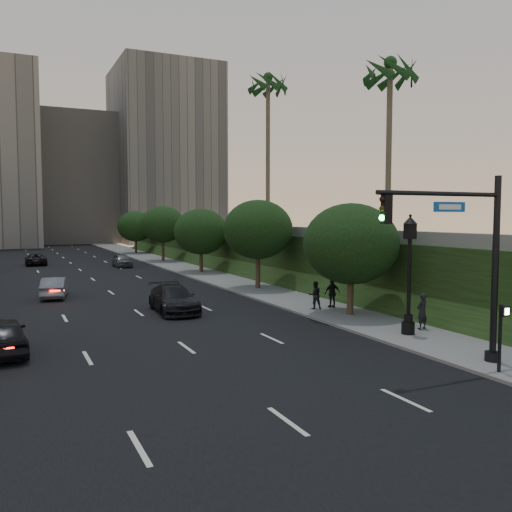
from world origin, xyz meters
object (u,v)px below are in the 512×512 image
sedan_far_left (36,259)px  sedan_near_right (174,299)px  street_lamp (409,280)px  sedan_far_right (122,260)px  sedan_mid_left (54,288)px  traffic_signal_mast (473,268)px  sedan_near_left (2,336)px  pedestrian_c (332,293)px  pedestrian_b (315,295)px  pedestrian_a (422,311)px

sedan_far_left → sedan_near_right: sedan_near_right is taller
street_lamp → sedan_near_right: bearing=126.5°
street_lamp → sedan_far_right: (-5.27, 39.84, -1.91)m
sedan_mid_left → sedan_near_right: bearing=133.2°
traffic_signal_mast → street_lamp: (1.36, 4.98, -1.04)m
sedan_mid_left → sedan_near_right: 10.44m
sedan_far_left → sedan_near_left: bearing=86.0°
sedan_near_left → pedestrian_c: 17.96m
sedan_near_left → pedestrian_c: pedestrian_c is taller
pedestrian_b → sedan_far_left: bearing=-57.7°
sedan_mid_left → sedan_near_left: bearing=87.9°
sedan_near_right → pedestrian_a: size_ratio=3.09×
sedan_far_right → pedestrian_a: bearing=-80.7°
sedan_mid_left → pedestrian_a: size_ratio=2.49×
sedan_far_left → sedan_far_right: size_ratio=1.12×
sedan_near_right → pedestrian_c: (8.74, -3.12, 0.24)m
sedan_mid_left → traffic_signal_mast: bearing=126.4°
sedan_near_right → pedestrian_c: bearing=-17.1°
sedan_mid_left → pedestrian_a: (15.03, -18.82, 0.30)m
pedestrian_a → sedan_far_right: bearing=-90.7°
pedestrian_c → pedestrian_b: bearing=3.2°
pedestrian_b → pedestrian_c: bearing=-165.6°
traffic_signal_mast → pedestrian_a: traffic_signal_mast is taller
traffic_signal_mast → pedestrian_c: size_ratio=4.07×
sedan_near_right → pedestrian_b: 8.16m
sedan_far_left → pedestrian_b: pedestrian_b is taller
sedan_near_right → sedan_far_right: sedan_near_right is taller
street_lamp → pedestrian_b: bearing=93.1°
pedestrian_a → pedestrian_b: size_ratio=1.06×
sedan_near_left → sedan_near_right: size_ratio=0.84×
sedan_far_left → sedan_near_right: 35.86m
traffic_signal_mast → sedan_mid_left: (-12.36, 24.37, -2.96)m
sedan_far_left → traffic_signal_mast: bearing=103.8°
traffic_signal_mast → sedan_mid_left: traffic_signal_mast is taller
sedan_near_left → sedan_far_left: bearing=-97.5°
sedan_mid_left → pedestrian_a: pedestrian_a is taller
pedestrian_a → sedan_far_left: bearing=-82.1°
sedan_mid_left → sedan_near_right: sedan_near_right is taller
sedan_mid_left → pedestrian_c: bearing=150.4°
sedan_near_left → pedestrian_a: (18.15, -3.65, 0.25)m
pedestrian_b → street_lamp: bearing=106.4°
sedan_far_left → street_lamp: bearing=106.8°
street_lamp → sedan_near_left: bearing=165.9°
traffic_signal_mast → sedan_mid_left: 27.49m
pedestrian_c → sedan_near_right: bearing=-17.5°
street_lamp → pedestrian_a: bearing=23.4°
sedan_near_right → pedestrian_c: 9.28m
sedan_mid_left → sedan_far_right: size_ratio=1.00×
street_lamp → sedan_far_right: bearing=97.5°
traffic_signal_mast → sedan_far_right: traffic_signal_mast is taller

